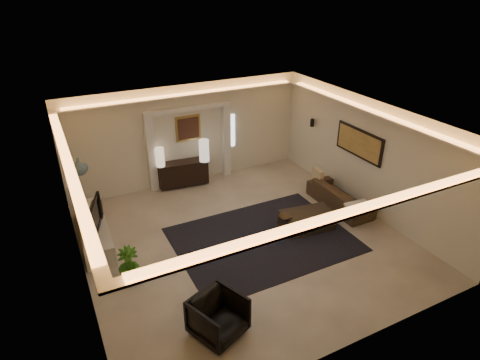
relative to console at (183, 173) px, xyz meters
name	(u,v)px	position (x,y,z in m)	size (l,w,h in m)	color
floor	(244,240)	(0.31, -3.25, -0.40)	(7.00, 7.00, 0.00)	#BFB29E
ceiling	(245,121)	(0.31, -3.25, 2.50)	(7.00, 7.00, 0.00)	white
wall_back	(188,135)	(0.31, 0.25, 1.05)	(7.00, 7.00, 0.00)	beige
wall_front	(351,281)	(0.31, -6.75, 1.05)	(7.00, 7.00, 0.00)	beige
wall_left	(75,224)	(-3.19, -3.25, 1.05)	(7.00, 7.00, 0.00)	beige
wall_right	(367,156)	(3.81, -3.25, 1.05)	(7.00, 7.00, 0.00)	beige
cove_soffit	(244,134)	(0.31, -3.25, 2.22)	(7.00, 7.00, 0.04)	silver
daylight_slit	(231,131)	(1.66, 0.23, 0.95)	(0.25, 0.03, 1.00)	white
area_rug	(263,239)	(0.71, -3.45, -0.39)	(4.00, 3.00, 0.01)	black
pilaster_left	(151,154)	(-0.84, 0.15, 0.70)	(0.22, 0.20, 2.20)	silver
pilaster_right	(226,140)	(1.46, 0.15, 0.70)	(0.22, 0.20, 2.20)	silver
alcove_header	(188,108)	(0.31, 0.15, 1.85)	(2.52, 0.20, 0.12)	silver
painting_frame	(188,128)	(0.31, 0.22, 1.25)	(0.74, 0.04, 0.74)	tan
painting_canvas	(189,129)	(0.31, 0.19, 1.25)	(0.62, 0.02, 0.62)	#4C2D1E
art_panel_frame	(359,143)	(3.78, -2.95, 1.30)	(0.04, 1.64, 0.74)	black
art_panel_gold	(358,143)	(3.76, -2.95, 1.30)	(0.02, 1.50, 0.62)	tan
wall_sconce	(312,123)	(3.69, -1.05, 1.28)	(0.12, 0.12, 0.22)	black
wall_niche	(68,183)	(-3.13, -1.85, 1.25)	(0.10, 0.55, 0.04)	silver
console	(183,173)	(0.00, 0.00, 0.00)	(1.42, 0.44, 0.71)	black
lamp_left	(160,155)	(-0.64, 0.00, 0.69)	(0.24, 0.24, 0.54)	beige
lamp_right	(204,150)	(0.60, -0.22, 0.69)	(0.29, 0.29, 0.64)	beige
media_ledge	(94,230)	(-2.79, -1.63, -0.18)	(0.61, 2.45, 0.46)	beige
tv	(90,218)	(-2.84, -2.00, 0.39)	(0.16, 1.18, 0.68)	black
figurine	(100,208)	(-2.55, -1.37, 0.24)	(0.14, 0.14, 0.38)	#432A23
ginger_jar	(79,166)	(-2.84, -1.56, 1.46)	(0.36, 0.36, 0.37)	#424B56
plant	(128,264)	(-2.39, -3.42, -0.03)	(0.41, 0.41, 0.74)	#2E6A18
sofa	(340,197)	(3.30, -3.03, -0.11)	(0.78, 1.98, 0.58)	#4F3217
throw_blanket	(360,207)	(3.08, -3.99, 0.15)	(0.60, 0.49, 0.07)	beige
throw_pillow	(317,176)	(3.16, -2.18, 0.15)	(0.13, 0.43, 0.43)	tan
coffee_table	(307,221)	(1.91, -3.49, -0.20)	(1.24, 0.68, 0.46)	black
bowl	(285,218)	(1.29, -3.48, 0.05)	(0.30, 0.30, 0.07)	#3E2F1C
magazine	(326,217)	(2.21, -3.83, 0.02)	(0.23, 0.17, 0.03)	beige
armchair	(218,317)	(-1.35, -5.53, -0.02)	(0.81, 0.83, 0.76)	#2C231C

